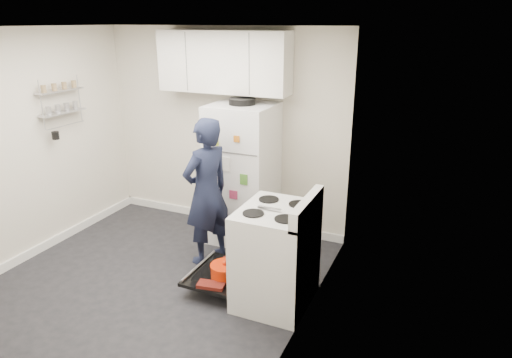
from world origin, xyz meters
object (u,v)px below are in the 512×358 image
at_px(electric_range, 275,257).
at_px(person, 207,192).
at_px(refrigerator, 243,174).
at_px(open_oven_door, 222,272).

bearing_deg(electric_range, person, 155.49).
bearing_deg(refrigerator, person, -100.08).
bearing_deg(refrigerator, electric_range, -52.42).
bearing_deg(electric_range, refrigerator, 127.58).
height_order(open_oven_door, person, person).
xyz_separation_m(refrigerator, person, (-0.12, -0.66, -0.02)).
xyz_separation_m(electric_range, open_oven_door, (-0.55, -0.03, -0.28)).
relative_size(open_oven_door, refrigerator, 0.41).
distance_m(open_oven_door, person, 0.89).
distance_m(electric_range, open_oven_door, 0.62).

